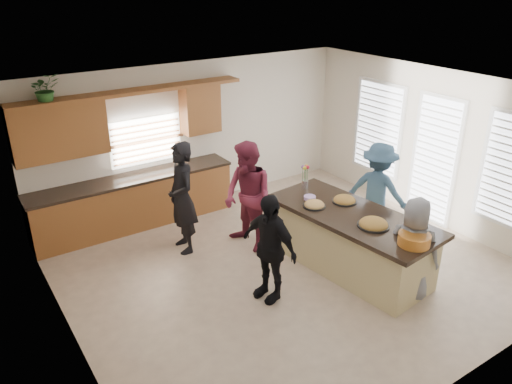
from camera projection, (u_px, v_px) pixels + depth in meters
floor at (286, 267)px, 7.90m from camera, size 6.50×6.50×0.00m
room_shell at (290, 154)px, 7.13m from camera, size 6.52×6.02×2.81m
back_cabinetry at (129, 179)px, 8.86m from camera, size 4.08×0.66×2.46m
right_wall_glazing at (437, 152)px, 8.89m from camera, size 0.06×4.00×2.25m
island at (350, 242)px, 7.73m from camera, size 1.45×2.81×0.95m
platter_front at (373, 224)px, 7.14m from camera, size 0.46×0.46×0.19m
platter_mid at (344, 200)px, 7.88m from camera, size 0.39×0.39×0.16m
platter_back at (314, 205)px, 7.73m from camera, size 0.35×0.35×0.14m
salad_bowl at (414, 239)px, 6.64m from camera, size 0.43×0.43×0.16m
clear_cup at (423, 226)px, 7.04m from camera, size 0.08×0.08×0.10m
plate_stack at (310, 198)px, 7.98m from camera, size 0.19×0.19×0.06m
flower_vase at (305, 176)px, 8.29m from camera, size 0.14×0.14×0.42m
potted_plant at (45, 89)px, 7.65m from camera, size 0.48×0.43×0.48m
woman_left_back at (182, 198)px, 8.05m from camera, size 0.53×0.73×1.88m
woman_left_mid at (248, 197)px, 8.13m from camera, size 0.79×0.96×1.85m
woman_left_front at (269, 248)px, 6.89m from camera, size 0.59×1.00×1.60m
woman_right_back at (377, 190)px, 8.56m from camera, size 1.00×1.25×1.70m
woman_right_front at (412, 249)px, 6.92m from camera, size 0.79×0.89×1.53m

